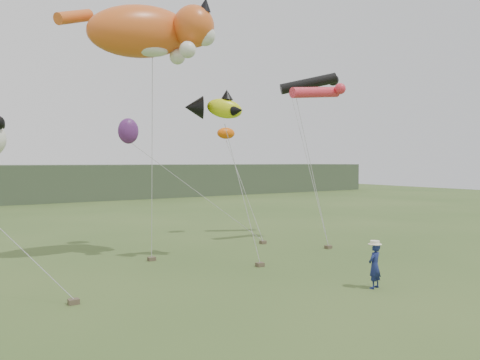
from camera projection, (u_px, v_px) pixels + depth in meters
name	position (u px, v px, depth m)	size (l,w,h in m)	color
ground	(311.00, 283.00, 16.75)	(120.00, 120.00, 0.00)	#385123
headland	(21.00, 184.00, 52.33)	(90.00, 13.00, 4.00)	#2D3D28
festival_attendant	(375.00, 266.00, 16.07)	(0.57, 0.37, 1.56)	navy
sandbag_anchors	(229.00, 259.00, 20.54)	(13.32, 5.64, 0.16)	brown
cat_kite	(153.00, 31.00, 20.47)	(6.56, 3.50, 2.97)	#DA5A1E
fish_kite	(213.00, 107.00, 20.47)	(2.83, 1.84, 1.39)	#D0DD12
tube_kites	(316.00, 87.00, 26.47)	(4.64, 3.90, 1.93)	black
misc_kites	(165.00, 132.00, 25.12)	(7.31, 1.30, 1.30)	#EE5F08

